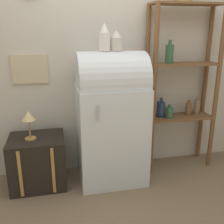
% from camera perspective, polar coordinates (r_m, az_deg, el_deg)
% --- Properties ---
extents(ground_plane, '(12.00, 12.00, 0.00)m').
position_cam_1_polar(ground_plane, '(2.80, 0.99, -16.47)').
color(ground_plane, '#7A664C').
extents(wall_back, '(7.00, 0.09, 2.70)m').
position_cam_1_polar(wall_back, '(2.90, -1.63, 13.20)').
color(wall_back, beige).
rests_on(wall_back, ground_plane).
extents(refrigerator, '(0.69, 0.62, 1.37)m').
position_cam_1_polar(refrigerator, '(2.72, -0.19, -0.95)').
color(refrigerator, silver).
rests_on(refrigerator, ground_plane).
extents(suitcase_trunk, '(0.55, 0.47, 0.53)m').
position_cam_1_polar(suitcase_trunk, '(2.86, -15.78, -10.27)').
color(suitcase_trunk, black).
rests_on(suitcase_trunk, ground_plane).
extents(shelf_unit, '(0.79, 0.29, 1.83)m').
position_cam_1_polar(shelf_unit, '(3.03, 14.69, 6.18)').
color(shelf_unit, brown).
rests_on(shelf_unit, ground_plane).
extents(vase_left, '(0.10, 0.10, 0.26)m').
position_cam_1_polar(vase_left, '(2.56, -1.63, 15.81)').
color(vase_left, white).
rests_on(vase_left, refrigerator).
extents(vase_center, '(0.12, 0.12, 0.19)m').
position_cam_1_polar(vase_center, '(2.61, 0.96, 15.13)').
color(vase_center, beige).
rests_on(vase_center, refrigerator).
extents(desk_lamp, '(0.13, 0.13, 0.29)m').
position_cam_1_polar(desk_lamp, '(2.66, -17.70, -1.41)').
color(desk_lamp, '#AD8942').
rests_on(desk_lamp, suitcase_trunk).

